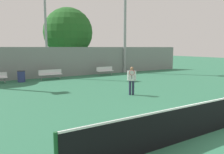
{
  "coord_description": "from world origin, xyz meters",
  "views": [
    {
      "loc": [
        -6.37,
        -4.24,
        2.82
      ],
      "look_at": [
        0.63,
        7.25,
        0.98
      ],
      "focal_mm": 35.0,
      "sensor_mm": 36.0,
      "label": 1
    }
  ],
  "objects_px": {
    "tennis_net": "(210,117)",
    "light_pole_far_right": "(125,19)",
    "light_pole_center_back": "(45,17)",
    "trash_bin": "(21,76)",
    "bench_by_gate": "(50,73)",
    "bench_adjacent_court": "(105,70)",
    "tennis_player": "(132,79)",
    "tree_green_tall": "(68,32)"
  },
  "relations": [
    {
      "from": "bench_by_gate",
      "to": "trash_bin",
      "type": "relative_size",
      "value": 2.2
    },
    {
      "from": "bench_adjacent_court",
      "to": "trash_bin",
      "type": "xyz_separation_m",
      "value": [
        -7.92,
        -0.11,
        -0.08
      ]
    },
    {
      "from": "light_pole_far_right",
      "to": "bench_adjacent_court",
      "type": "bearing_deg",
      "value": -160.88
    },
    {
      "from": "tennis_net",
      "to": "trash_bin",
      "type": "relative_size",
      "value": 11.27
    },
    {
      "from": "bench_by_gate",
      "to": "light_pole_far_right",
      "type": "relative_size",
      "value": 0.19
    },
    {
      "from": "bench_by_gate",
      "to": "light_pole_center_back",
      "type": "xyz_separation_m",
      "value": [
        0.14,
        1.51,
        5.0
      ]
    },
    {
      "from": "light_pole_center_back",
      "to": "bench_adjacent_court",
      "type": "bearing_deg",
      "value": -15.8
    },
    {
      "from": "tree_green_tall",
      "to": "tennis_net",
      "type": "bearing_deg",
      "value": -97.71
    },
    {
      "from": "trash_bin",
      "to": "light_pole_far_right",
      "type": "bearing_deg",
      "value": 6.25
    },
    {
      "from": "bench_by_gate",
      "to": "trash_bin",
      "type": "xyz_separation_m",
      "value": [
        -2.42,
        -0.12,
        -0.08
      ]
    },
    {
      "from": "bench_by_gate",
      "to": "trash_bin",
      "type": "height_order",
      "value": "trash_bin"
    },
    {
      "from": "bench_adjacent_court",
      "to": "trash_bin",
      "type": "height_order",
      "value": "trash_bin"
    },
    {
      "from": "tennis_net",
      "to": "bench_adjacent_court",
      "type": "bearing_deg",
      "value": 73.47
    },
    {
      "from": "light_pole_center_back",
      "to": "light_pole_far_right",
      "type": "bearing_deg",
      "value": -2.79
    },
    {
      "from": "bench_by_gate",
      "to": "light_pole_center_back",
      "type": "height_order",
      "value": "light_pole_center_back"
    },
    {
      "from": "light_pole_far_right",
      "to": "light_pole_center_back",
      "type": "height_order",
      "value": "light_pole_far_right"
    },
    {
      "from": "bench_by_gate",
      "to": "light_pole_far_right",
      "type": "height_order",
      "value": "light_pole_far_right"
    },
    {
      "from": "tennis_net",
      "to": "light_pole_far_right",
      "type": "xyz_separation_m",
      "value": [
        7.57,
        15.91,
        5.35
      ]
    },
    {
      "from": "bench_adjacent_court",
      "to": "light_pole_center_back",
      "type": "bearing_deg",
      "value": 164.2
    },
    {
      "from": "tennis_net",
      "to": "trash_bin",
      "type": "distance_m",
      "value": 15.12
    },
    {
      "from": "bench_by_gate",
      "to": "tree_green_tall",
      "type": "bearing_deg",
      "value": 56.65
    },
    {
      "from": "light_pole_center_back",
      "to": "tree_green_tall",
      "type": "relative_size",
      "value": 1.2
    },
    {
      "from": "light_pole_far_right",
      "to": "tree_green_tall",
      "type": "height_order",
      "value": "light_pole_far_right"
    },
    {
      "from": "bench_by_gate",
      "to": "tree_green_tall",
      "type": "xyz_separation_m",
      "value": [
        3.91,
        5.94,
        4.01
      ]
    },
    {
      "from": "trash_bin",
      "to": "tree_green_tall",
      "type": "height_order",
      "value": "tree_green_tall"
    },
    {
      "from": "tennis_net",
      "to": "bench_by_gate",
      "type": "distance_m",
      "value": 14.86
    },
    {
      "from": "bench_adjacent_court",
      "to": "tennis_net",
      "type": "bearing_deg",
      "value": -106.53
    },
    {
      "from": "bench_adjacent_court",
      "to": "light_pole_center_back",
      "type": "height_order",
      "value": "light_pole_center_back"
    },
    {
      "from": "tennis_net",
      "to": "light_pole_far_right",
      "type": "relative_size",
      "value": 0.97
    },
    {
      "from": "light_pole_far_right",
      "to": "trash_bin",
      "type": "distance_m",
      "value": 12.41
    },
    {
      "from": "bench_by_gate",
      "to": "light_pole_center_back",
      "type": "relative_size",
      "value": 0.23
    },
    {
      "from": "light_pole_far_right",
      "to": "light_pole_center_back",
      "type": "xyz_separation_m",
      "value": [
        -8.52,
        0.42,
        -0.37
      ]
    },
    {
      "from": "tennis_player",
      "to": "tree_green_tall",
      "type": "bearing_deg",
      "value": 118.68
    },
    {
      "from": "tennis_net",
      "to": "tennis_player",
      "type": "distance_m",
      "value": 6.19
    },
    {
      "from": "tennis_player",
      "to": "tree_green_tall",
      "type": "xyz_separation_m",
      "value": [
        1.55,
        14.71,
        3.61
      ]
    },
    {
      "from": "tennis_net",
      "to": "light_pole_far_right",
      "type": "height_order",
      "value": "light_pole_far_right"
    },
    {
      "from": "tennis_net",
      "to": "bench_by_gate",
      "type": "bearing_deg",
      "value": 94.23
    },
    {
      "from": "bench_adjacent_court",
      "to": "light_pole_far_right",
      "type": "relative_size",
      "value": 0.17
    },
    {
      "from": "trash_bin",
      "to": "bench_by_gate",
      "type": "bearing_deg",
      "value": 2.72
    },
    {
      "from": "light_pole_center_back",
      "to": "bench_by_gate",
      "type": "bearing_deg",
      "value": -95.39
    },
    {
      "from": "bench_adjacent_court",
      "to": "bench_by_gate",
      "type": "relative_size",
      "value": 0.89
    },
    {
      "from": "bench_by_gate",
      "to": "tennis_player",
      "type": "bearing_deg",
      "value": -74.98
    }
  ]
}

